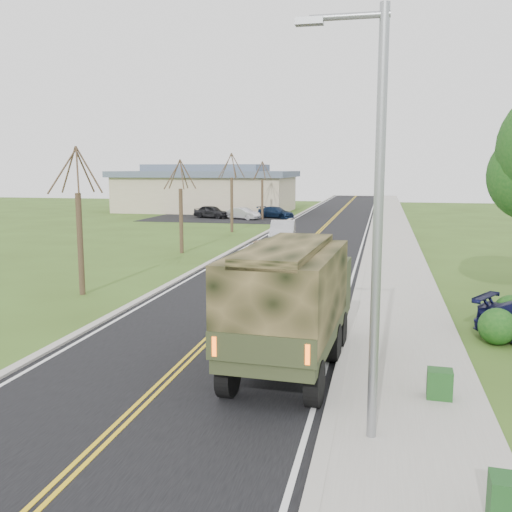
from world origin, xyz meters
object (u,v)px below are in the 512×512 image
(military_truck, at_px, (292,296))
(suv_champagne, at_px, (265,255))
(utility_box_near, at_px, (511,505))
(utility_box_far, at_px, (440,384))
(sedan_silver, at_px, (283,232))

(military_truck, xyz_separation_m, suv_champagne, (-3.66, 14.28, -1.17))
(utility_box_near, xyz_separation_m, utility_box_far, (-0.53, 4.74, -0.07))
(utility_box_near, distance_m, utility_box_far, 4.77)
(utility_box_far, bearing_deg, suv_champagne, 117.15)
(sedan_silver, bearing_deg, utility_box_far, -79.34)
(military_truck, bearing_deg, suv_champagne, 107.25)
(military_truck, bearing_deg, utility_box_far, -19.55)
(suv_champagne, distance_m, sedan_silver, 10.67)
(military_truck, distance_m, suv_champagne, 14.79)
(suv_champagne, height_order, sedan_silver, sedan_silver)
(sedan_silver, bearing_deg, utility_box_near, -80.92)
(military_truck, distance_m, sedan_silver, 25.36)
(suv_champagne, bearing_deg, utility_box_far, -57.99)
(military_truck, height_order, suv_champagne, military_truck)
(suv_champagne, relative_size, sedan_silver, 1.13)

